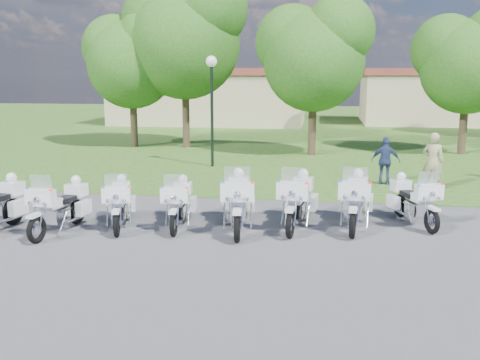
# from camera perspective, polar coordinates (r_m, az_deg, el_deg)

# --- Properties ---
(ground) EXTENTS (100.00, 100.00, 0.00)m
(ground) POSITION_cam_1_polar(r_m,az_deg,el_deg) (13.26, -1.89, -5.00)
(ground) COLOR #4C4C51
(ground) RESTS_ON ground
(grass_lawn) EXTENTS (100.00, 48.00, 0.01)m
(grass_lawn) POSITION_cam_1_polar(r_m,az_deg,el_deg) (39.76, 5.22, 5.87)
(grass_lawn) COLOR #29551B
(grass_lawn) RESTS_ON ground
(motorcycle_1) EXTENTS (0.90, 2.25, 1.51)m
(motorcycle_1) POSITION_cam_1_polar(r_m,az_deg,el_deg) (13.41, -18.61, -2.62)
(motorcycle_1) COLOR black
(motorcycle_1) RESTS_ON ground
(motorcycle_2) EXTENTS (1.08, 2.11, 1.45)m
(motorcycle_2) POSITION_cam_1_polar(r_m,az_deg,el_deg) (13.47, -12.72, -2.35)
(motorcycle_2) COLOR black
(motorcycle_2) RESTS_ON ground
(motorcycle_3) EXTENTS (0.83, 2.13, 1.43)m
(motorcycle_3) POSITION_cam_1_polar(r_m,az_deg,el_deg) (13.25, -6.49, -2.41)
(motorcycle_3) COLOR black
(motorcycle_3) RESTS_ON ground
(motorcycle_4) EXTENTS (1.03, 2.50, 1.68)m
(motorcycle_4) POSITION_cam_1_polar(r_m,az_deg,el_deg) (12.88, -0.22, -2.25)
(motorcycle_4) COLOR black
(motorcycle_4) RESTS_ON ground
(motorcycle_5) EXTENTS (0.97, 2.40, 1.61)m
(motorcycle_5) POSITION_cam_1_polar(r_m,az_deg,el_deg) (13.18, 6.20, -2.13)
(motorcycle_5) COLOR black
(motorcycle_5) RESTS_ON ground
(motorcycle_6) EXTENTS (0.96, 2.42, 1.63)m
(motorcycle_6) POSITION_cam_1_polar(r_m,az_deg,el_deg) (13.39, 12.25, -2.08)
(motorcycle_6) COLOR black
(motorcycle_6) RESTS_ON ground
(motorcycle_7) EXTENTS (1.17, 2.09, 1.46)m
(motorcycle_7) POSITION_cam_1_polar(r_m,az_deg,el_deg) (14.08, 18.00, -2.02)
(motorcycle_7) COLOR black
(motorcycle_7) RESTS_ON ground
(lamp_post) EXTENTS (0.44, 0.44, 4.41)m
(lamp_post) POSITION_cam_1_polar(r_m,az_deg,el_deg) (21.50, -3.04, 10.18)
(lamp_post) COLOR black
(lamp_post) RESTS_ON ground
(tree_0) EXTENTS (5.22, 4.45, 6.95)m
(tree_0) POSITION_cam_1_polar(r_m,az_deg,el_deg) (28.16, -11.57, 12.85)
(tree_0) COLOR #38281C
(tree_0) RESTS_ON ground
(tree_1) EXTENTS (6.50, 5.55, 8.67)m
(tree_1) POSITION_cam_1_polar(r_m,az_deg,el_deg) (27.54, -6.05, 15.43)
(tree_1) COLOR #38281C
(tree_1) RESTS_ON ground
(tree_2) EXTENTS (5.34, 4.55, 7.12)m
(tree_2) POSITION_cam_1_polar(r_m,az_deg,el_deg) (24.91, 7.81, 13.45)
(tree_2) COLOR #38281C
(tree_2) RESTS_ON ground
(tree_3) EXTENTS (5.02, 4.28, 6.69)m
(tree_3) POSITION_cam_1_polar(r_m,az_deg,el_deg) (27.02, 23.11, 11.90)
(tree_3) COLOR #38281C
(tree_3) RESTS_ON ground
(building_west) EXTENTS (14.56, 8.32, 4.10)m
(building_west) POSITION_cam_1_polar(r_m,az_deg,el_deg) (41.39, -3.06, 8.98)
(building_west) COLOR tan
(building_west) RESTS_ON ground
(building_east) EXTENTS (11.44, 7.28, 4.10)m
(building_east) POSITION_cam_1_polar(r_m,az_deg,el_deg) (43.42, 20.33, 8.41)
(building_east) COLOR tan
(building_east) RESTS_ON ground
(bystander_a) EXTENTS (0.81, 0.71, 1.87)m
(bystander_a) POSITION_cam_1_polar(r_m,az_deg,el_deg) (18.29, 19.89, 1.86)
(bystander_a) COLOR tan
(bystander_a) RESTS_ON ground
(bystander_c) EXTENTS (0.98, 0.50, 1.62)m
(bystander_c) POSITION_cam_1_polar(r_m,az_deg,el_deg) (18.76, 15.26, 1.96)
(bystander_c) COLOR navy
(bystander_c) RESTS_ON ground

